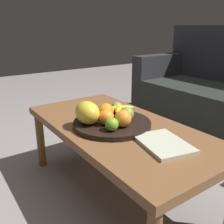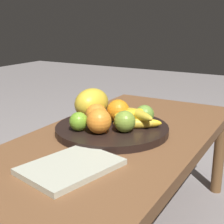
# 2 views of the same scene
# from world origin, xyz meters

# --- Properties ---
(coffee_table) EXTENTS (1.14, 0.56, 0.41)m
(coffee_table) POSITION_xyz_m (0.00, 0.00, 0.36)
(coffee_table) COLOR brown
(coffee_table) RESTS_ON ground_plane
(fruit_bowl) EXTENTS (0.40, 0.40, 0.03)m
(fruit_bowl) POSITION_xyz_m (-0.01, -0.03, 0.42)
(fruit_bowl) COLOR black
(fruit_bowl) RESTS_ON coffee_table
(melon_large_front) EXTENTS (0.16, 0.12, 0.11)m
(melon_large_front) POSITION_xyz_m (-0.06, -0.15, 0.49)
(melon_large_front) COLOR yellow
(melon_large_front) RESTS_ON fruit_bowl
(orange_front) EXTENTS (0.08, 0.08, 0.08)m
(orange_front) POSITION_xyz_m (0.01, -0.08, 0.47)
(orange_front) COLOR orange
(orange_front) RESTS_ON fruit_bowl
(orange_left) EXTENTS (0.08, 0.08, 0.08)m
(orange_left) POSITION_xyz_m (-0.06, -0.04, 0.47)
(orange_left) COLOR orange
(orange_left) RESTS_ON fruit_bowl
(orange_right) EXTENTS (0.08, 0.08, 0.08)m
(orange_right) POSITION_xyz_m (0.08, -0.03, 0.47)
(orange_right) COLOR orange
(orange_right) RESTS_ON fruit_bowl
(apple_front) EXTENTS (0.07, 0.07, 0.07)m
(apple_front) POSITION_xyz_m (0.03, 0.04, 0.47)
(apple_front) COLOR olive
(apple_front) RESTS_ON fruit_bowl
(apple_left) EXTENTS (0.06, 0.06, 0.06)m
(apple_left) POSITION_xyz_m (0.09, -0.10, 0.46)
(apple_left) COLOR #74AC2B
(apple_left) RESTS_ON fruit_bowl
(apple_right) EXTENTS (0.07, 0.07, 0.07)m
(apple_right) POSITION_xyz_m (-0.09, 0.06, 0.47)
(apple_right) COLOR olive
(apple_right) RESTS_ON fruit_bowl
(banana_bunch) EXTENTS (0.14, 0.16, 0.06)m
(banana_bunch) POSITION_xyz_m (-0.04, 0.05, 0.46)
(banana_bunch) COLOR yellow
(banana_bunch) RESTS_ON fruit_bowl
(magazine) EXTENTS (0.28, 0.23, 0.02)m
(magazine) POSITION_xyz_m (0.30, 0.02, 0.42)
(magazine) COLOR beige
(magazine) RESTS_ON coffee_table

